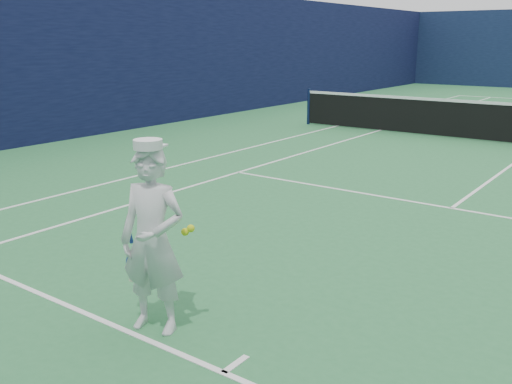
# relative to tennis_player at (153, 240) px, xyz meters

# --- Properties ---
(tennis_player) EXTENTS (0.82, 0.55, 1.70)m
(tennis_player) POSITION_rel_tennis_player_xyz_m (0.00, 0.00, 0.00)
(tennis_player) COLOR silver
(tennis_player) RESTS_ON ground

